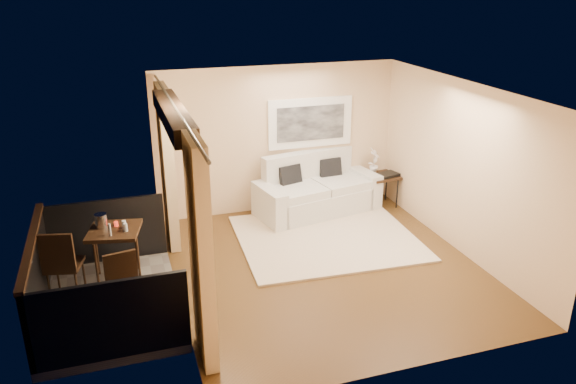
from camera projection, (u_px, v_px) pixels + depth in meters
floor at (326, 267)px, 8.57m from camera, size 5.00×5.00×0.00m
room_shell at (173, 115)px, 7.05m from camera, size 5.00×6.40×5.00m
balcony at (98, 292)px, 7.55m from camera, size 1.81×2.60×1.17m
curtains at (181, 202)px, 7.48m from camera, size 0.16×4.80×2.64m
artwork at (310, 123)px, 10.35m from camera, size 1.62×0.07×0.92m
rug at (326, 238)px, 9.48m from camera, size 3.03×2.68×0.04m
sofa at (315, 192)px, 10.47m from camera, size 2.42×1.39×1.10m
side_table at (382, 178)px, 10.70m from camera, size 0.60×0.60×0.61m
tray at (388, 175)px, 10.64m from camera, size 0.44×0.37×0.05m
orchid at (374, 161)px, 10.68m from camera, size 0.32×0.32×0.51m
bistro_table at (115, 234)px, 7.94m from camera, size 0.83×0.83×0.82m
balcony_chair_far at (61, 261)px, 7.49m from camera, size 0.54×0.54×1.03m
balcony_chair_near at (124, 284)px, 7.03m from camera, size 0.48×0.48×0.94m
ice_bucket at (101, 221)px, 7.93m from camera, size 0.18×0.18×0.20m
candle at (116, 224)px, 7.99m from camera, size 0.06×0.06×0.07m
vase at (110, 230)px, 7.67m from camera, size 0.04×0.04×0.18m
glass_a at (125, 227)px, 7.81m from camera, size 0.06×0.06×0.12m
glass_b at (124, 225)px, 7.90m from camera, size 0.06×0.06×0.12m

